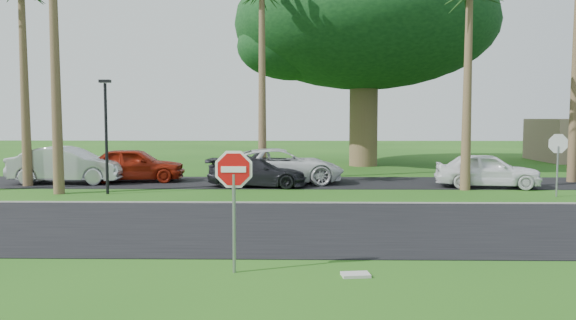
# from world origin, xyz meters

# --- Properties ---
(ground) EXTENTS (120.00, 120.00, 0.00)m
(ground) POSITION_xyz_m (0.00, 0.00, 0.00)
(ground) COLOR #1B4A12
(ground) RESTS_ON ground
(road) EXTENTS (120.00, 8.00, 0.02)m
(road) POSITION_xyz_m (0.00, 2.00, 0.01)
(road) COLOR black
(road) RESTS_ON ground
(parking_strip) EXTENTS (120.00, 5.00, 0.02)m
(parking_strip) POSITION_xyz_m (0.00, 12.50, 0.01)
(parking_strip) COLOR black
(parking_strip) RESTS_ON ground
(curb) EXTENTS (120.00, 0.12, 0.06)m
(curb) POSITION_xyz_m (0.00, 6.05, 0.03)
(curb) COLOR gray
(curb) RESTS_ON ground
(stop_sign_near) EXTENTS (1.05, 0.07, 2.62)m
(stop_sign_near) POSITION_xyz_m (0.50, -3.00, 1.77)
(stop_sign_near) COLOR gray
(stop_sign_near) RESTS_ON ground
(stop_sign_far) EXTENTS (1.05, 0.07, 2.62)m
(stop_sign_far) POSITION_xyz_m (12.00, 8.00, 1.77)
(stop_sign_far) COLOR gray
(stop_sign_far) RESTS_ON ground
(canopy_tree) EXTENTS (16.50, 16.50, 13.12)m
(canopy_tree) POSITION_xyz_m (6.00, 22.00, 8.95)
(canopy_tree) COLOR brown
(canopy_tree) RESTS_ON ground
(streetlight_right) EXTENTS (0.45, 0.25, 4.64)m
(streetlight_right) POSITION_xyz_m (-6.00, 8.50, 2.65)
(streetlight_right) COLOR black
(streetlight_right) RESTS_ON ground
(car_silver) EXTENTS (5.25, 1.87, 1.72)m
(car_silver) POSITION_xyz_m (-9.05, 11.97, 0.86)
(car_silver) COLOR silver
(car_silver) RESTS_ON ground
(car_red) EXTENTS (4.96, 2.33, 1.64)m
(car_red) POSITION_xyz_m (-6.15, 12.81, 0.82)
(car_red) COLOR maroon
(car_red) RESTS_ON ground
(car_dark) EXTENTS (4.58, 2.16, 1.29)m
(car_dark) POSITION_xyz_m (-0.04, 10.89, 0.64)
(car_dark) COLOR black
(car_dark) RESTS_ON ground
(car_minivan) EXTENTS (6.27, 3.54, 1.65)m
(car_minivan) POSITION_xyz_m (0.96, 12.01, 0.83)
(car_minivan) COLOR silver
(car_minivan) RESTS_ON ground
(car_pickup) EXTENTS (4.71, 2.45, 1.53)m
(car_pickup) POSITION_xyz_m (10.20, 10.81, 0.77)
(car_pickup) COLOR white
(car_pickup) RESTS_ON ground
(utility_slab) EXTENTS (0.59, 0.42, 0.06)m
(utility_slab) POSITION_xyz_m (2.93, -3.24, 0.03)
(utility_slab) COLOR #A9AAA1
(utility_slab) RESTS_ON ground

